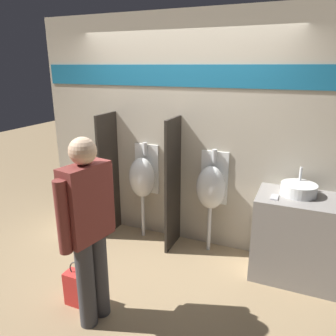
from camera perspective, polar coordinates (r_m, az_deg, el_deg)
The scene contains 12 objects.
ground_plane at distance 3.89m, azimuth -1.02°, elevation -15.65°, with size 16.00×16.00×0.00m, color #997F5B.
display_wall at distance 3.89m, azimuth 2.50°, elevation 6.14°, with size 3.75×0.07×2.70m.
sink_counter at distance 3.66m, azimuth 21.67°, elevation -11.23°, with size 0.86×0.58×0.89m.
sink_basin at distance 3.51m, azimuth 21.80°, elevation -3.46°, with size 0.35×0.35×0.25m.
cell_phone at distance 3.37m, azimuth 18.05°, elevation -4.85°, with size 0.07×0.14×0.01m.
divider_near_counter at distance 4.22m, azimuth -10.26°, elevation -1.30°, with size 0.03×0.43×1.57m.
divider_mid at distance 3.83m, azimuth 0.85°, elevation -2.98°, with size 0.03×0.43×1.57m.
urinal_near_counter at distance 4.07m, azimuth -4.46°, elevation -1.63°, with size 0.34×0.29×1.22m.
urinal_far at distance 3.76m, azimuth 7.52°, elevation -3.33°, with size 0.34×0.29×1.22m.
toilet at distance 4.57m, azimuth -15.28°, elevation -6.94°, with size 0.42×0.59×0.87m.
person_in_vest at distance 2.73m, azimuth -13.66°, elevation -9.80°, with size 0.25×0.56×1.62m.
shopping_bag at distance 3.30m, azimuth -15.30°, elevation -19.55°, with size 0.25×0.14×0.44m.
Camera 1 is at (1.34, -2.97, 2.12)m, focal length 35.00 mm.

